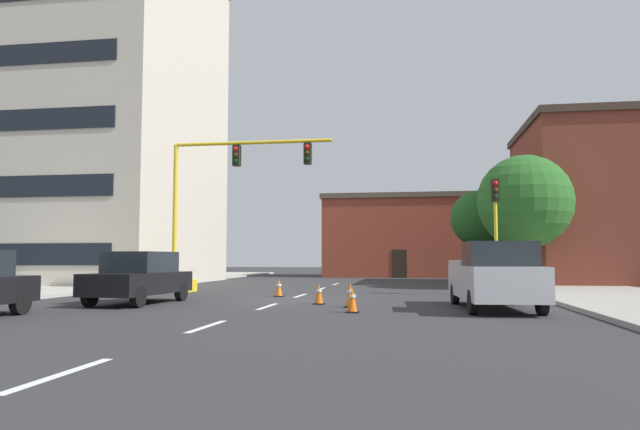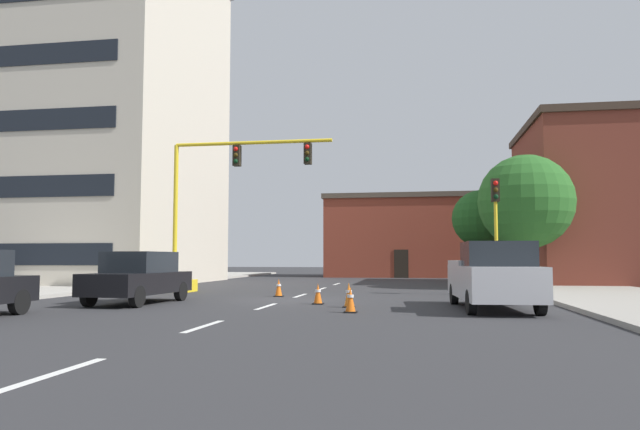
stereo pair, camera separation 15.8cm
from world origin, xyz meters
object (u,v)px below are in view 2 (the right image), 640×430
at_px(traffic_light_pole_right, 496,209).
at_px(sedan_black_near_left, 139,277).
at_px(traffic_signal_gantry, 196,243).
at_px(traffic_cone_roadside_a, 318,294).
at_px(traffic_cone_roadside_b, 279,288).
at_px(tree_right_mid, 526,202).
at_px(traffic_cone_roadside_d, 349,295).
at_px(tree_right_far, 481,219).
at_px(pickup_truck_silver, 492,277).
at_px(traffic_cone_roadside_c, 350,300).

distance_m(traffic_light_pole_right, sedan_black_near_left, 14.26).
distance_m(traffic_signal_gantry, sedan_black_near_left, 7.00).
distance_m(traffic_cone_roadside_a, traffic_cone_roadside_b, 4.20).
distance_m(tree_right_mid, traffic_cone_roadside_d, 14.97).
xyz_separation_m(traffic_signal_gantry, tree_right_far, (14.10, 14.11, 1.91)).
xyz_separation_m(tree_right_mid, traffic_cone_roadside_b, (-10.84, -7.68, -3.99)).
bearing_deg(pickup_truck_silver, traffic_cone_roadside_d, 179.28).
height_order(tree_right_mid, traffic_cone_roadside_a, tree_right_mid).
height_order(traffic_light_pole_right, tree_right_far, tree_right_far).
bearing_deg(traffic_cone_roadside_a, traffic_cone_roadside_d, -42.75).
bearing_deg(traffic_cone_roadside_a, sedan_black_near_left, -173.73).
distance_m(tree_right_far, traffic_cone_roadside_d, 22.56).
xyz_separation_m(traffic_signal_gantry, pickup_truck_silver, (12.15, -7.30, -1.22)).
relative_size(tree_right_far, sedan_black_near_left, 1.31).
xyz_separation_m(pickup_truck_silver, sedan_black_near_left, (-11.48, 0.45, -0.09)).
distance_m(traffic_light_pole_right, traffic_cone_roadside_b, 9.47).
distance_m(traffic_cone_roadside_a, traffic_cone_roadside_c, 3.15).
bearing_deg(tree_right_mid, traffic_cone_roadside_c, -117.23).
xyz_separation_m(tree_right_far, traffic_cone_roadside_d, (-6.25, -21.35, -3.72)).
bearing_deg(traffic_cone_roadside_c, traffic_cone_roadside_b, 119.21).
bearing_deg(tree_right_mid, traffic_cone_roadside_a, -127.50).
xyz_separation_m(traffic_light_pole_right, sedan_black_near_left, (-12.49, -6.36, -2.64)).
bearing_deg(tree_right_mid, traffic_light_pole_right, -111.35).
distance_m(pickup_truck_silver, traffic_cone_roadside_b, 9.00).
relative_size(traffic_signal_gantry, tree_right_far, 1.37).
xyz_separation_m(tree_right_mid, traffic_cone_roadside_a, (-8.65, -11.27, -4.00)).
xyz_separation_m(traffic_cone_roadside_a, traffic_cone_roadside_d, (1.15, -1.06, 0.04)).
height_order(traffic_signal_gantry, traffic_cone_roadside_d, traffic_signal_gantry).
bearing_deg(tree_right_far, traffic_light_pole_right, -93.65).
bearing_deg(traffic_cone_roadside_a, pickup_truck_silver, -11.56).
bearing_deg(sedan_black_near_left, traffic_cone_roadside_c, -16.26).
distance_m(pickup_truck_silver, traffic_cone_roadside_c, 4.45).
relative_size(traffic_cone_roadside_a, traffic_cone_roadside_d, 0.90).
distance_m(traffic_light_pole_right, traffic_cone_roadside_d, 9.17).
bearing_deg(tree_right_mid, traffic_cone_roadside_d, -121.31).
bearing_deg(traffic_cone_roadside_a, tree_right_mid, 52.50).
bearing_deg(traffic_cone_roadside_d, tree_right_mid, 58.69).
xyz_separation_m(tree_right_mid, traffic_cone_roadside_d, (-7.50, -12.34, -3.96)).
relative_size(sedan_black_near_left, traffic_cone_roadside_b, 6.45).
bearing_deg(traffic_cone_roadside_a, traffic_signal_gantry, 137.26).
relative_size(sedan_black_near_left, traffic_cone_roadside_a, 6.63).
height_order(tree_right_far, traffic_cone_roadside_a, tree_right_far).
bearing_deg(traffic_cone_roadside_a, tree_right_far, 69.96).
height_order(traffic_light_pole_right, traffic_cone_roadside_a, traffic_light_pole_right).
bearing_deg(traffic_cone_roadside_d, traffic_cone_roadside_b, 125.66).
xyz_separation_m(traffic_light_pole_right, tree_right_far, (0.93, 14.59, 0.57)).
relative_size(traffic_light_pole_right, pickup_truck_silver, 0.87).
height_order(tree_right_far, traffic_cone_roadside_d, tree_right_far).
relative_size(sedan_black_near_left, traffic_cone_roadside_d, 5.94).
relative_size(tree_right_far, pickup_truck_silver, 1.09).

